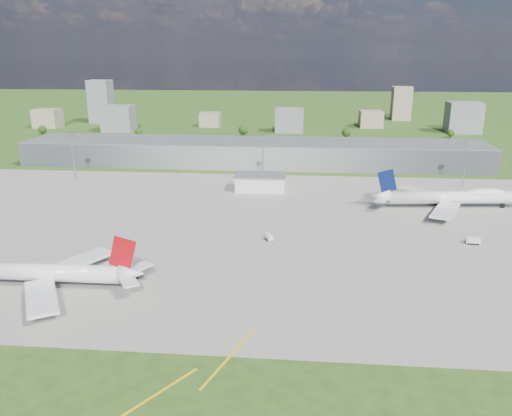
# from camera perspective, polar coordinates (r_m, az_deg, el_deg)

# --- Properties ---
(ground) EXTENTS (1400.00, 1400.00, 0.00)m
(ground) POSITION_cam_1_polar(r_m,az_deg,el_deg) (317.84, -0.55, 4.47)
(ground) COLOR #264D18
(ground) RESTS_ON ground
(apron) EXTENTS (360.00, 190.00, 0.08)m
(apron) POSITION_cam_1_polar(r_m,az_deg,el_deg) (211.50, -0.78, -2.13)
(apron) COLOR gray
(apron) RESTS_ON ground
(terminal) EXTENTS (300.00, 42.00, 15.00)m
(terminal) POSITION_cam_1_polar(r_m,az_deg,el_deg) (330.91, -0.30, 6.31)
(terminal) COLOR gray
(terminal) RESTS_ON ground
(ops_building) EXTENTS (26.00, 16.00, 8.00)m
(ops_building) POSITION_cam_1_polar(r_m,az_deg,el_deg) (267.61, 0.53, 2.92)
(ops_building) COLOR silver
(ops_building) RESTS_ON ground
(mast_west) EXTENTS (3.50, 2.00, 25.90)m
(mast_west) POSITION_cam_1_polar(r_m,az_deg,el_deg) (307.58, -20.24, 6.35)
(mast_west) COLOR gray
(mast_west) RESTS_ON ground
(mast_center) EXTENTS (3.50, 2.00, 25.90)m
(mast_center) POSITION_cam_1_polar(r_m,az_deg,el_deg) (279.23, 0.79, 6.40)
(mast_center) COLOR gray
(mast_center) RESTS_ON ground
(mast_east) EXTENTS (3.50, 2.00, 25.90)m
(mast_east) POSITION_cam_1_polar(r_m,az_deg,el_deg) (292.46, 22.92, 5.54)
(mast_east) COLOR gray
(mast_east) RESTS_ON ground
(airliner_red_twin) EXTENTS (64.97, 50.79, 17.87)m
(airliner_red_twin) POSITION_cam_1_polar(r_m,az_deg,el_deg) (169.86, -22.98, -6.86)
(airliner_red_twin) COLOR white
(airliner_red_twin) RESTS_ON ground
(airliner_blue_quad) EXTENTS (73.15, 57.11, 19.09)m
(airliner_blue_quad) POSITION_cam_1_polar(r_m,az_deg,el_deg) (252.76, 21.55, 1.13)
(airliner_blue_quad) COLOR white
(airliner_blue_quad) RESTS_ON ground
(tug_yellow) EXTENTS (3.72, 3.63, 1.68)m
(tug_yellow) POSITION_cam_1_polar(r_m,az_deg,el_deg) (168.16, -13.92, -7.63)
(tug_yellow) COLOR orange
(tug_yellow) RESTS_ON ground
(van_white_near) EXTENTS (3.78, 5.05, 2.38)m
(van_white_near) POSITION_cam_1_polar(r_m,az_deg,el_deg) (195.79, 1.49, -3.39)
(van_white_near) COLOR silver
(van_white_near) RESTS_ON ground
(van_white_far) EXTENTS (5.38, 3.06, 2.62)m
(van_white_far) POSITION_cam_1_polar(r_m,az_deg,el_deg) (209.16, 23.55, -3.48)
(van_white_far) COLOR silver
(van_white_far) RESTS_ON ground
(bldg_far_w) EXTENTS (24.00, 20.00, 18.00)m
(bldg_far_w) POSITION_cam_1_polar(r_m,az_deg,el_deg) (543.59, -22.71, 9.45)
(bldg_far_w) COLOR gray
(bldg_far_w) RESTS_ON ground
(bldg_w) EXTENTS (28.00, 22.00, 24.00)m
(bldg_w) POSITION_cam_1_polar(r_m,az_deg,el_deg) (492.65, -15.43, 9.84)
(bldg_w) COLOR slate
(bldg_w) RESTS_ON ground
(bldg_cw) EXTENTS (20.00, 18.00, 14.00)m
(bldg_cw) POSITION_cam_1_polar(r_m,az_deg,el_deg) (510.58, -5.24, 10.05)
(bldg_cw) COLOR gray
(bldg_cw) RESTS_ON ground
(bldg_c) EXTENTS (26.00, 20.00, 22.00)m
(bldg_c) POSITION_cam_1_polar(r_m,az_deg,el_deg) (472.33, 3.83, 9.99)
(bldg_c) COLOR slate
(bldg_c) RESTS_ON ground
(bldg_ce) EXTENTS (22.00, 24.00, 16.00)m
(bldg_ce) POSITION_cam_1_polar(r_m,az_deg,el_deg) (516.95, 12.98, 9.89)
(bldg_ce) COLOR gray
(bldg_ce) RESTS_ON ground
(bldg_e) EXTENTS (30.00, 22.00, 28.00)m
(bldg_e) POSITION_cam_1_polar(r_m,az_deg,el_deg) (504.40, 22.63, 9.53)
(bldg_e) COLOR slate
(bldg_e) RESTS_ON ground
(bldg_tall_w) EXTENTS (22.00, 20.00, 44.00)m
(bldg_tall_w) POSITION_cam_1_polar(r_m,az_deg,el_deg) (561.70, -17.30, 11.55)
(bldg_tall_w) COLOR slate
(bldg_tall_w) RESTS_ON ground
(bldg_tall_e) EXTENTS (20.00, 18.00, 36.00)m
(bldg_tall_e) POSITION_cam_1_polar(r_m,az_deg,el_deg) (581.26, 16.26, 11.41)
(bldg_tall_e) COLOR gray
(bldg_tall_e) RESTS_ON ground
(tree_far_w) EXTENTS (7.20, 7.20, 8.80)m
(tree_far_w) POSITION_cam_1_polar(r_m,az_deg,el_deg) (490.92, -23.22, 8.24)
(tree_far_w) COLOR #382314
(tree_far_w) RESTS_ON ground
(tree_w) EXTENTS (6.75, 6.75, 8.25)m
(tree_w) POSITION_cam_1_polar(r_m,az_deg,el_deg) (450.97, -13.27, 8.45)
(tree_w) COLOR #382314
(tree_w) RESTS_ON ground
(tree_c) EXTENTS (8.10, 8.10, 9.90)m
(tree_c) POSITION_cam_1_polar(r_m,az_deg,el_deg) (446.06, -1.48, 8.93)
(tree_c) COLOR #382314
(tree_c) RESTS_ON ground
(tree_e) EXTENTS (7.65, 7.65, 9.35)m
(tree_e) POSITION_cam_1_polar(r_m,az_deg,el_deg) (440.05, 10.30, 8.50)
(tree_e) COLOR #382314
(tree_e) RESTS_ON ground
(tree_far_e) EXTENTS (6.30, 6.30, 7.70)m
(tree_far_e) POSITION_cam_1_polar(r_m,az_deg,el_deg) (466.62, 21.36, 7.97)
(tree_far_e) COLOR #382314
(tree_far_e) RESTS_ON ground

